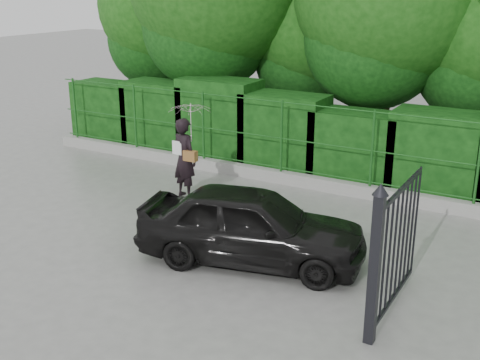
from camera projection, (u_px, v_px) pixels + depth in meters
The scene contains 7 objects.
ground at pixel (159, 244), 11.63m from camera, with size 80.00×80.00×0.00m, color gray.
kerb at pixel (266, 174), 15.29m from camera, with size 14.00×0.25×0.30m, color #9E9E99.
fence at pixel (275, 135), 14.85m from camera, with size 14.13×0.06×1.80m.
hedge at pixel (285, 133), 15.82m from camera, with size 14.20×1.20×2.29m.
gate at pixel (385, 253), 8.49m from camera, with size 0.22×2.33×2.36m.
woman at pixel (188, 138), 13.68m from camera, with size 1.03×0.99×2.24m.
car at pixel (251, 225), 10.71m from camera, with size 1.64×4.08×1.39m, color black.
Camera 1 is at (6.67, -8.45, 4.84)m, focal length 45.00 mm.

